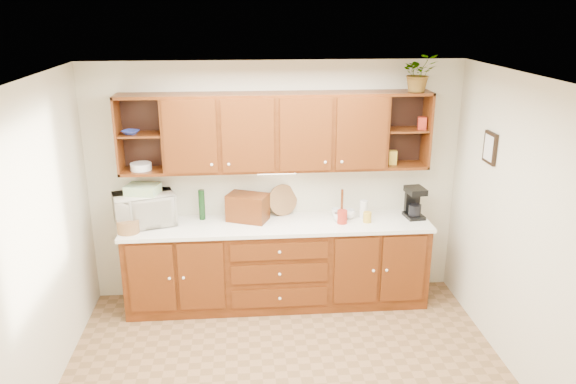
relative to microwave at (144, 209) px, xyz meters
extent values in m
plane|color=white|center=(1.38, -1.53, 1.49)|extent=(4.00, 4.00, 0.00)
plane|color=beige|center=(1.38, 0.22, 0.19)|extent=(4.00, 0.00, 4.00)
plane|color=beige|center=(-0.62, -1.53, 0.19)|extent=(0.00, 3.50, 3.50)
plane|color=beige|center=(3.38, -1.53, 0.19)|extent=(0.00, 3.50, 3.50)
cube|color=#3B1A06|center=(1.38, -0.08, -0.66)|extent=(3.20, 0.60, 0.90)
cube|color=white|center=(1.38, -0.09, -0.19)|extent=(3.24, 0.64, 0.04)
cube|color=#3B1A06|center=(1.38, 0.05, 0.78)|extent=(2.30, 0.33, 0.80)
cube|color=black|center=(0.01, 0.20, 0.78)|extent=(0.45, 0.02, 0.80)
cube|color=black|center=(2.76, 0.20, 0.78)|extent=(0.45, 0.02, 0.80)
cube|color=#3B1A06|center=(0.01, 0.05, 0.78)|extent=(0.43, 0.30, 0.02)
cube|color=#3B1A06|center=(2.76, 0.05, 0.78)|extent=(0.43, 0.30, 0.02)
cube|color=#3B1A06|center=(2.76, 0.05, 1.17)|extent=(0.45, 0.33, 0.03)
cube|color=white|center=(1.38, 0.00, 0.36)|extent=(0.40, 0.05, 0.02)
cube|color=black|center=(3.36, -0.63, 0.74)|extent=(0.03, 0.24, 0.30)
cylinder|color=brown|center=(-0.14, -0.22, -0.10)|extent=(0.29, 0.29, 0.13)
imported|color=beige|center=(0.00, 0.00, 0.00)|extent=(0.70, 0.57, 0.34)
cube|color=#E7E56C|center=(0.00, 0.00, 0.22)|extent=(0.37, 0.31, 0.10)
cylinder|color=black|center=(0.59, 0.09, 0.00)|extent=(0.08, 0.08, 0.33)
cylinder|color=brown|center=(1.46, 0.16, -0.16)|extent=(0.35, 0.22, 0.34)
cube|color=#3B1A06|center=(1.08, 0.02, -0.02)|extent=(0.48, 0.40, 0.29)
cylinder|color=#3B1A06|center=(2.08, -0.03, 0.00)|extent=(0.03, 0.03, 0.33)
cylinder|color=#3B1A06|center=(2.08, -0.03, -0.16)|extent=(0.13, 0.13, 0.02)
imported|color=white|center=(2.17, -0.02, -0.12)|extent=(0.13, 0.13, 0.10)
imported|color=white|center=(2.03, 0.05, -0.12)|extent=(0.13, 0.13, 0.10)
imported|color=white|center=(2.04, -0.11, -0.12)|extent=(0.13, 0.13, 0.10)
cylinder|color=#AB2818|center=(2.07, -0.15, -0.10)|extent=(0.11, 0.11, 0.14)
cylinder|color=white|center=(2.32, -0.01, -0.07)|extent=(0.11, 0.11, 0.19)
cylinder|color=gold|center=(2.34, -0.14, -0.11)|extent=(0.10, 0.10, 0.11)
cube|color=black|center=(2.87, -0.05, -0.15)|extent=(0.21, 0.26, 0.04)
cube|color=black|center=(2.87, 0.04, 0.00)|extent=(0.17, 0.07, 0.29)
cube|color=black|center=(2.87, -0.05, 0.14)|extent=(0.21, 0.26, 0.06)
cylinder|color=black|center=(2.87, -0.07, -0.08)|extent=(0.15, 0.15, 0.13)
imported|color=navy|center=(-0.07, 0.02, 0.81)|extent=(0.22, 0.22, 0.04)
cylinder|color=white|center=(-0.01, 0.05, 0.45)|extent=(0.26, 0.26, 0.07)
cube|color=gold|center=(2.62, 0.04, 0.49)|extent=(0.09, 0.07, 0.15)
cube|color=#AB2818|center=(2.90, 0.01, 0.86)|extent=(0.10, 0.09, 0.13)
imported|color=#999999|center=(2.83, -0.01, 1.37)|extent=(0.36, 0.31, 0.38)
camera|label=1|loc=(1.03, -5.60, 2.02)|focal=35.00mm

